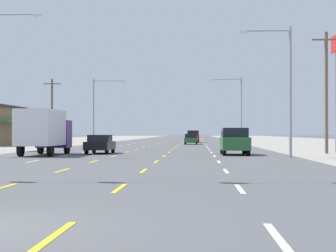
{
  "coord_description": "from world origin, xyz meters",
  "views": [
    {
      "loc": [
        3.99,
        -9.27,
        1.63
      ],
      "look_at": [
        0.15,
        67.19,
        2.54
      ],
      "focal_mm": 59.94,
      "sensor_mm": 36.0,
      "label": 1
    }
  ],
  "objects_px": {
    "suv_inner_right_far": "(193,136)",
    "streetlight_right_row_0": "(285,82)",
    "sedan_inner_left_mid": "(100,144)",
    "pole_sign_right_row_1": "(336,63)",
    "streetlight_left_row_1": "(97,106)",
    "sedan_inner_right_midfar": "(191,139)",
    "suv_far_right_near": "(235,141)",
    "box_truck_far_left_nearest": "(44,130)",
    "streetlight_right_row_1": "(238,105)"
  },
  "relations": [
    {
      "from": "suv_inner_right_far",
      "to": "streetlight_right_row_0",
      "type": "relative_size",
      "value": 0.57
    },
    {
      "from": "sedan_inner_left_mid",
      "to": "pole_sign_right_row_1",
      "type": "relative_size",
      "value": 0.46
    },
    {
      "from": "suv_inner_right_far",
      "to": "streetlight_left_row_1",
      "type": "height_order",
      "value": "streetlight_left_row_1"
    },
    {
      "from": "sedan_inner_right_midfar",
      "to": "sedan_inner_left_mid",
      "type": "bearing_deg",
      "value": -100.93
    },
    {
      "from": "streetlight_right_row_0",
      "to": "streetlight_left_row_1",
      "type": "bearing_deg",
      "value": 116.1
    },
    {
      "from": "pole_sign_right_row_1",
      "to": "streetlight_left_row_1",
      "type": "xyz_separation_m",
      "value": [
        -25.29,
        29.31,
        -2.13
      ]
    },
    {
      "from": "suv_far_right_near",
      "to": "suv_inner_right_far",
      "type": "relative_size",
      "value": 1.0
    },
    {
      "from": "box_truck_far_left_nearest",
      "to": "sedan_inner_left_mid",
      "type": "bearing_deg",
      "value": 44.44
    },
    {
      "from": "box_truck_far_left_nearest",
      "to": "suv_inner_right_far",
      "type": "xyz_separation_m",
      "value": [
        10.45,
        52.42,
        -0.81
      ]
    },
    {
      "from": "sedan_inner_right_midfar",
      "to": "streetlight_left_row_1",
      "type": "distance_m",
      "value": 13.77
    },
    {
      "from": "sedan_inner_left_mid",
      "to": "pole_sign_right_row_1",
      "type": "distance_m",
      "value": 20.66
    },
    {
      "from": "streetlight_right_row_0",
      "to": "streetlight_right_row_1",
      "type": "xyz_separation_m",
      "value": [
        -0.13,
        39.7,
        0.43
      ]
    },
    {
      "from": "suv_far_right_near",
      "to": "streetlight_left_row_1",
      "type": "bearing_deg",
      "value": 115.05
    },
    {
      "from": "streetlight_left_row_1",
      "to": "streetlight_right_row_1",
      "type": "xyz_separation_m",
      "value": [
        19.31,
        0.0,
        0.07
      ]
    },
    {
      "from": "box_truck_far_left_nearest",
      "to": "suv_far_right_near",
      "type": "height_order",
      "value": "box_truck_far_left_nearest"
    },
    {
      "from": "suv_inner_right_far",
      "to": "pole_sign_right_row_1",
      "type": "height_order",
      "value": "pole_sign_right_row_1"
    },
    {
      "from": "suv_far_right_near",
      "to": "sedan_inner_right_midfar",
      "type": "distance_m",
      "value": 36.88
    },
    {
      "from": "sedan_inner_left_mid",
      "to": "streetlight_right_row_1",
      "type": "relative_size",
      "value": 0.49
    },
    {
      "from": "suv_far_right_near",
      "to": "pole_sign_right_row_1",
      "type": "xyz_separation_m",
      "value": [
        8.83,
        5.91,
        6.42
      ]
    },
    {
      "from": "box_truck_far_left_nearest",
      "to": "pole_sign_right_row_1",
      "type": "relative_size",
      "value": 0.74
    },
    {
      "from": "box_truck_far_left_nearest",
      "to": "sedan_inner_left_mid",
      "type": "distance_m",
      "value": 4.99
    },
    {
      "from": "suv_inner_right_far",
      "to": "box_truck_far_left_nearest",
      "type": "bearing_deg",
      "value": -101.27
    },
    {
      "from": "sedan_inner_left_mid",
      "to": "suv_inner_right_far",
      "type": "bearing_deg",
      "value": 81.91
    },
    {
      "from": "sedan_inner_left_mid",
      "to": "suv_inner_right_far",
      "type": "distance_m",
      "value": 49.51
    },
    {
      "from": "sedan_inner_right_midfar",
      "to": "suv_inner_right_far",
      "type": "relative_size",
      "value": 0.92
    },
    {
      "from": "sedan_inner_right_midfar",
      "to": "streetlight_left_row_1",
      "type": "xyz_separation_m",
      "value": [
        -12.91,
        -1.49,
        4.56
      ]
    },
    {
      "from": "streetlight_right_row_1",
      "to": "suv_inner_right_far",
      "type": "bearing_deg",
      "value": 111.54
    },
    {
      "from": "suv_far_right_near",
      "to": "suv_inner_right_far",
      "type": "distance_m",
      "value": 50.95
    },
    {
      "from": "suv_inner_right_far",
      "to": "streetlight_right_row_0",
      "type": "height_order",
      "value": "streetlight_right_row_0"
    },
    {
      "from": "streetlight_left_row_1",
      "to": "streetlight_right_row_1",
      "type": "bearing_deg",
      "value": 0.0
    },
    {
      "from": "streetlight_right_row_0",
      "to": "suv_far_right_near",
      "type": "bearing_deg",
      "value": 123.69
    },
    {
      "from": "suv_inner_right_far",
      "to": "streetlight_right_row_1",
      "type": "bearing_deg",
      "value": -68.46
    },
    {
      "from": "sedan_inner_left_mid",
      "to": "pole_sign_right_row_1",
      "type": "xyz_separation_m",
      "value": [
        19.12,
        4.08,
        6.69
      ]
    },
    {
      "from": "sedan_inner_right_midfar",
      "to": "suv_inner_right_far",
      "type": "bearing_deg",
      "value": 89.06
    },
    {
      "from": "box_truck_far_left_nearest",
      "to": "streetlight_right_row_0",
      "type": "bearing_deg",
      "value": -9.81
    },
    {
      "from": "box_truck_far_left_nearest",
      "to": "pole_sign_right_row_1",
      "type": "height_order",
      "value": "pole_sign_right_row_1"
    },
    {
      "from": "suv_inner_right_far",
      "to": "streetlight_left_row_1",
      "type": "xyz_separation_m",
      "value": [
        -13.14,
        -15.62,
        4.29
      ]
    },
    {
      "from": "box_truck_far_left_nearest",
      "to": "streetlight_right_row_1",
      "type": "bearing_deg",
      "value": 65.7
    },
    {
      "from": "suv_far_right_near",
      "to": "sedan_inner_right_midfar",
      "type": "bearing_deg",
      "value": 95.52
    },
    {
      "from": "pole_sign_right_row_1",
      "to": "streetlight_right_row_0",
      "type": "relative_size",
      "value": 1.14
    },
    {
      "from": "sedan_inner_left_mid",
      "to": "streetlight_right_row_1",
      "type": "height_order",
      "value": "streetlight_right_row_1"
    },
    {
      "from": "streetlight_left_row_1",
      "to": "streetlight_right_row_1",
      "type": "height_order",
      "value": "streetlight_right_row_1"
    },
    {
      "from": "box_truck_far_left_nearest",
      "to": "streetlight_left_row_1",
      "type": "height_order",
      "value": "streetlight_left_row_1"
    },
    {
      "from": "pole_sign_right_row_1",
      "to": "streetlight_right_row_1",
      "type": "height_order",
      "value": "pole_sign_right_row_1"
    },
    {
      "from": "pole_sign_right_row_1",
      "to": "suv_inner_right_far",
      "type": "bearing_deg",
      "value": 105.13
    },
    {
      "from": "box_truck_far_left_nearest",
      "to": "suv_inner_right_far",
      "type": "bearing_deg",
      "value": 78.73
    },
    {
      "from": "sedan_inner_right_midfar",
      "to": "streetlight_right_row_0",
      "type": "xyz_separation_m",
      "value": [
        6.53,
        -41.19,
        4.2
      ]
    },
    {
      "from": "sedan_inner_left_mid",
      "to": "streetlight_left_row_1",
      "type": "distance_m",
      "value": 34.26
    },
    {
      "from": "sedan_inner_left_mid",
      "to": "sedan_inner_right_midfar",
      "type": "xyz_separation_m",
      "value": [
        6.74,
        34.88,
        0.0
      ]
    },
    {
      "from": "sedan_inner_right_midfar",
      "to": "streetlight_right_row_1",
      "type": "xyz_separation_m",
      "value": [
        6.4,
        -1.49,
        4.63
      ]
    }
  ]
}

